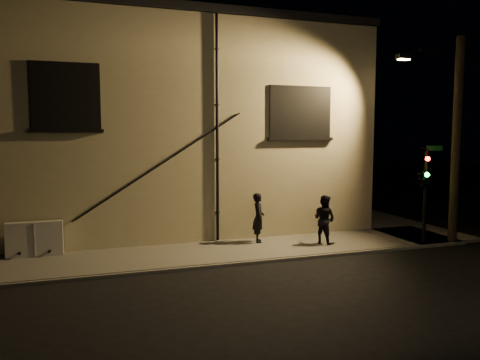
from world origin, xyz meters
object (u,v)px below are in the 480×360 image
object	(u,v)px
pedestrian_b	(324,219)
streetlamp_pole	(454,137)
pedestrian_a	(258,218)
traffic_signal	(423,178)
utility_cabinet	(35,239)

from	to	relation	value
pedestrian_b	streetlamp_pole	distance (m)	5.69
pedestrian_a	traffic_signal	size ratio (longest dim) A/B	0.51
pedestrian_a	pedestrian_b	bearing A→B (deg)	-98.23
pedestrian_a	streetlamp_pole	distance (m)	7.82
utility_cabinet	pedestrian_a	bearing A→B (deg)	-3.18
streetlamp_pole	utility_cabinet	bearing A→B (deg)	170.16
traffic_signal	streetlamp_pole	bearing A→B (deg)	-0.92
utility_cabinet	traffic_signal	xyz separation A→B (m)	(13.34, -2.51, 1.84)
traffic_signal	pedestrian_b	bearing A→B (deg)	161.65
utility_cabinet	traffic_signal	bearing A→B (deg)	-10.68
traffic_signal	streetlamp_pole	xyz separation A→B (m)	(1.28, -0.02, 1.49)
pedestrian_b	traffic_signal	distance (m)	3.90
utility_cabinet	traffic_signal	distance (m)	13.70
streetlamp_pole	pedestrian_a	bearing A→B (deg)	163.05
utility_cabinet	pedestrian_b	world-z (taller)	pedestrian_b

